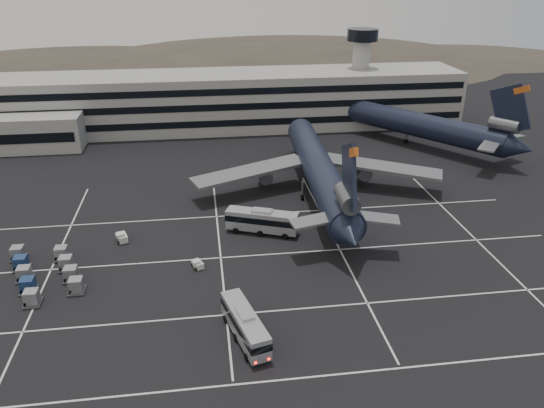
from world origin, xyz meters
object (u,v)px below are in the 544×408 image
at_px(bus_near, 245,324).
at_px(bus_far, 262,220).
at_px(trijet_main, 319,170).
at_px(uld_cluster, 44,272).
at_px(tug_a, 122,237).

relative_size(bus_near, bus_far, 0.92).
xyz_separation_m(trijet_main, bus_near, (-17.20, -38.94, -3.21)).
bearing_deg(uld_cluster, bus_near, -32.46).
distance_m(bus_near, uld_cluster, 31.05).
bearing_deg(bus_near, uld_cluster, 132.57).
xyz_separation_m(trijet_main, bus_far, (-12.11, -13.15, -3.02)).
bearing_deg(bus_far, tug_a, 111.59).
bearing_deg(bus_near, bus_far, 63.86).
distance_m(bus_far, uld_cluster, 32.61).
height_order(bus_near, uld_cluster, bus_near).
height_order(bus_far, uld_cluster, bus_far).
bearing_deg(trijet_main, bus_far, -130.00).
height_order(bus_near, bus_far, bus_far).
relative_size(trijet_main, bus_near, 5.32).
height_order(bus_near, tug_a, bus_near).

